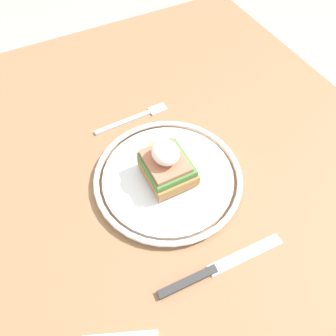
{
  "coord_description": "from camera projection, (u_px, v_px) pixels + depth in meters",
  "views": [
    {
      "loc": [
        0.27,
        -0.16,
        1.23
      ],
      "look_at": [
        -0.02,
        -0.02,
        0.78
      ],
      "focal_mm": 35.0,
      "sensor_mm": 36.0,
      "label": 1
    }
  ],
  "objects": [
    {
      "name": "dining_table",
      "position": [
        180.0,
        211.0,
        0.66
      ],
      "size": [
        1.05,
        0.84,
        0.74
      ],
      "color": "#846042",
      "rests_on": "ground_plane"
    },
    {
      "name": "fork",
      "position": [
        135.0,
        118.0,
        0.66
      ],
      "size": [
        0.02,
        0.16,
        0.0
      ],
      "color": "silver",
      "rests_on": "dining_table"
    },
    {
      "name": "ground_plane",
      "position": [
        175.0,
        294.0,
        1.18
      ],
      "size": [
        6.0,
        6.0,
        0.0
      ],
      "primitive_type": "plane",
      "color": "#9E9993"
    },
    {
      "name": "sandwich",
      "position": [
        167.0,
        164.0,
        0.54
      ],
      "size": [
        0.12,
        0.08,
        0.07
      ],
      "color": "#9E703D",
      "rests_on": "plate"
    },
    {
      "name": "knife",
      "position": [
        212.0,
        270.0,
        0.48
      ],
      "size": [
        0.02,
        0.21,
        0.01
      ],
      "color": "#2D2D2D",
      "rests_on": "dining_table"
    },
    {
      "name": "plate",
      "position": [
        168.0,
        177.0,
        0.57
      ],
      "size": [
        0.26,
        0.26,
        0.02
      ],
      "color": "silver",
      "rests_on": "dining_table"
    }
  ]
}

